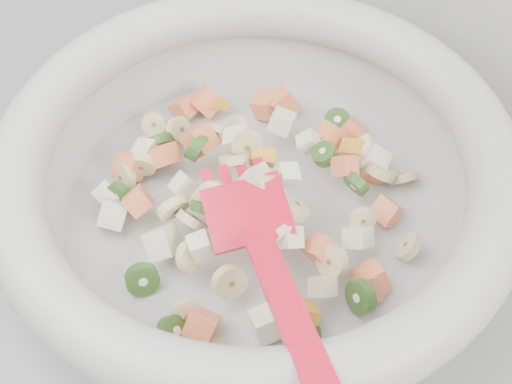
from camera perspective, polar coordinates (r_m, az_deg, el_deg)
The scene contains 1 object.
mixing_bowl at distance 0.59m, azimuth -0.01°, elevation 0.95°, with size 0.43×0.43×0.14m.
Camera 1 is at (0.13, 1.17, 1.42)m, focal length 50.00 mm.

